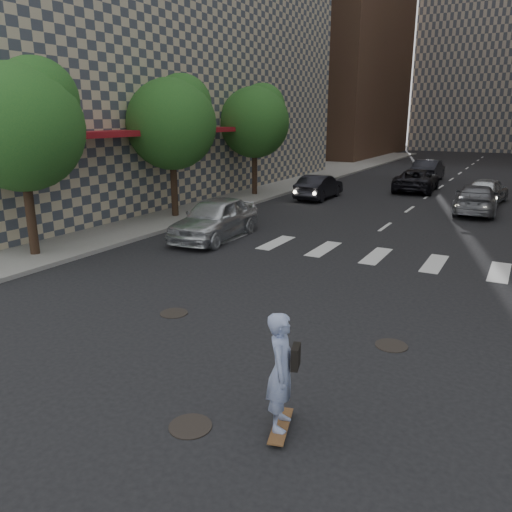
{
  "coord_description": "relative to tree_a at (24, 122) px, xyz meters",
  "views": [
    {
      "loc": [
        5.49,
        -8.11,
        4.82
      ],
      "look_at": [
        -0.54,
        2.87,
        1.3
      ],
      "focal_mm": 35.0,
      "sensor_mm": 36.0,
      "label": 1
    }
  ],
  "objects": [
    {
      "name": "traffic_car_b",
      "position": [
        12.63,
        16.39,
        -3.92
      ],
      "size": [
        2.3,
        5.1,
        1.45
      ],
      "primitive_type": "imported",
      "rotation": [
        0.0,
        0.0,
        3.2
      ],
      "color": "slate",
      "rests_on": "ground"
    },
    {
      "name": "tree_a",
      "position": [
        0.0,
        0.0,
        0.0
      ],
      "size": [
        4.2,
        4.2,
        6.6
      ],
      "color": "#382619",
      "rests_on": "sidewalk_left"
    },
    {
      "name": "traffic_car_d",
      "position": [
        12.85,
        19.89,
        -3.9
      ],
      "size": [
        2.32,
        4.56,
        1.49
      ],
      "primitive_type": "imported",
      "rotation": [
        0.0,
        0.0,
        3.01
      ],
      "color": "#B7BBBF",
      "rests_on": "ground"
    },
    {
      "name": "sidewalk_left",
      "position": [
        -5.05,
        16.86,
        -4.57
      ],
      "size": [
        13.0,
        80.0,
        0.15
      ],
      "primitive_type": "cube",
      "color": "gray",
      "rests_on": "ground"
    },
    {
      "name": "manhole_c",
      "position": [
        12.75,
        -1.14,
        -4.64
      ],
      "size": [
        0.7,
        0.7,
        0.02
      ],
      "primitive_type": "cylinder",
      "color": "black",
      "rests_on": "ground"
    },
    {
      "name": "tree_c",
      "position": [
        0.0,
        16.0,
        0.0
      ],
      "size": [
        4.2,
        4.2,
        6.6
      ],
      "color": "#382619",
      "rests_on": "sidewalk_left"
    },
    {
      "name": "traffic_car_a",
      "position": [
        3.84,
        16.86,
        -3.92
      ],
      "size": [
        1.55,
        4.39,
        1.44
      ],
      "primitive_type": "imported",
      "rotation": [
        0.0,
        0.0,
        3.15
      ],
      "color": "black",
      "rests_on": "ground"
    },
    {
      "name": "manhole_a",
      "position": [
        10.65,
        -5.64,
        -4.64
      ],
      "size": [
        0.7,
        0.7,
        0.02
      ],
      "primitive_type": "cylinder",
      "color": "black",
      "rests_on": "ground"
    },
    {
      "name": "traffic_car_c",
      "position": [
        8.33,
        22.86,
        -3.91
      ],
      "size": [
        2.72,
        5.42,
        1.47
      ],
      "primitive_type": "imported",
      "rotation": [
        0.0,
        0.0,
        3.2
      ],
      "color": "black",
      "rests_on": "ground"
    },
    {
      "name": "tree_b",
      "position": [
        0.0,
        8.0,
        0.0
      ],
      "size": [
        4.2,
        4.2,
        6.6
      ],
      "color": "#382619",
      "rests_on": "sidewalk_left"
    },
    {
      "name": "manhole_b",
      "position": [
        7.45,
        -1.94,
        -4.64
      ],
      "size": [
        0.7,
        0.7,
        0.02
      ],
      "primitive_type": "cylinder",
      "color": "black",
      "rests_on": "ground"
    },
    {
      "name": "silver_sedan",
      "position": [
        3.95,
        5.31,
        -3.81
      ],
      "size": [
        2.32,
        5.06,
        1.68
      ],
      "primitive_type": "imported",
      "rotation": [
        0.0,
        0.0,
        0.07
      ],
      "color": "silver",
      "rests_on": "ground"
    },
    {
      "name": "ground",
      "position": [
        9.45,
        -3.14,
        -4.65
      ],
      "size": [
        160.0,
        160.0,
        0.0
      ],
      "primitive_type": "plane",
      "color": "black",
      "rests_on": "ground"
    },
    {
      "name": "traffic_car_e",
      "position": [
        7.98,
        28.86,
        -3.83
      ],
      "size": [
        1.73,
        4.96,
        1.64
      ],
      "primitive_type": "imported",
      "rotation": [
        0.0,
        0.0,
        3.14
      ],
      "color": "black",
      "rests_on": "ground"
    },
    {
      "name": "skateboarder",
      "position": [
        11.98,
        -5.03,
        -3.59
      ],
      "size": [
        0.63,
        1.04,
        2.01
      ],
      "rotation": [
        0.0,
        0.0,
        0.28
      ],
      "color": "brown",
      "rests_on": "ground"
    }
  ]
}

